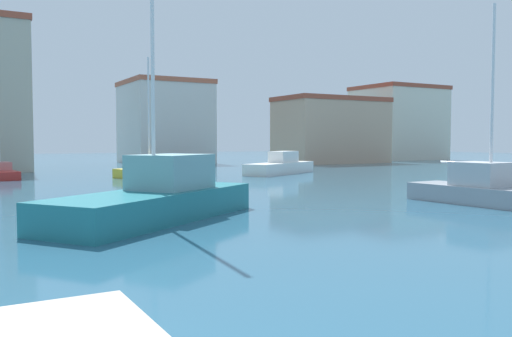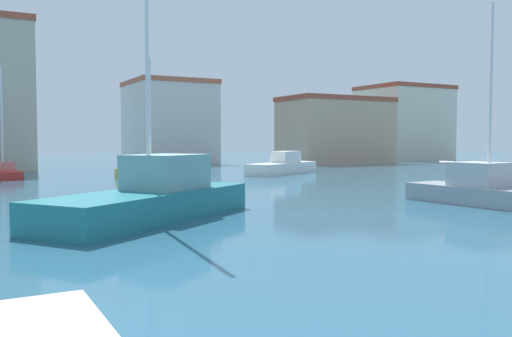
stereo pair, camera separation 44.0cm
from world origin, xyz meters
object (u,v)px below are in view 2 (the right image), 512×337
Objects in this scene: sailboat_grey_inner_mooring at (486,190)px; sailboat_yellow_outer_mooring at (153,171)px; sailboat_teal_far_left at (152,197)px; sailboat_red_behind_lamppost at (3,171)px; motorboat_white_far_right at (283,166)px.

sailboat_grey_inner_mooring is 1.00× the size of sailboat_yellow_outer_mooring.
sailboat_grey_inner_mooring is at bearing -11.90° from sailboat_teal_far_left.
motorboat_white_far_right is at bearing -14.00° from sailboat_red_behind_lamppost.
sailboat_yellow_outer_mooring is 1.02× the size of motorboat_white_far_right.
sailboat_teal_far_left is at bearing -131.44° from motorboat_white_far_right.
motorboat_white_far_right is 0.71× the size of sailboat_teal_far_left.
sailboat_yellow_outer_mooring is (-7.27, 19.24, -0.05)m from sailboat_grey_inner_mooring.
sailboat_grey_inner_mooring is 12.86m from sailboat_teal_far_left.
motorboat_white_far_right is (10.65, 1.49, 0.03)m from sailboat_yellow_outer_mooring.
sailboat_grey_inner_mooring is 0.72× the size of sailboat_teal_far_left.
sailboat_teal_far_left is at bearing -82.48° from sailboat_red_behind_lamppost.
sailboat_red_behind_lamppost is at bearing 97.52° from sailboat_teal_far_left.
sailboat_yellow_outer_mooring is at bearing -172.03° from motorboat_white_far_right.
sailboat_red_behind_lamppost is (-8.32, 6.22, -0.09)m from sailboat_yellow_outer_mooring.
sailboat_teal_far_left is (-12.58, 2.65, 0.12)m from sailboat_grey_inner_mooring.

